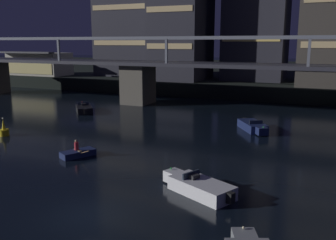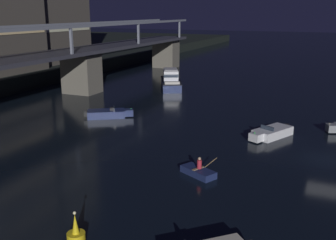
% 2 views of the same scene
% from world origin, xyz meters
% --- Properties ---
extents(ground_plane, '(400.00, 400.00, 0.00)m').
position_xyz_m(ground_plane, '(0.00, 0.00, 0.00)').
color(ground_plane, black).
extents(far_riverbank, '(240.00, 80.00, 2.20)m').
position_xyz_m(far_riverbank, '(0.00, 80.44, 1.10)').
color(far_riverbank, black).
rests_on(far_riverbank, ground).
extents(river_bridge, '(91.36, 6.40, 9.38)m').
position_xyz_m(river_bridge, '(0.00, 32.43, 4.26)').
color(river_bridge, '#605B51').
rests_on(river_bridge, ground).
extents(waterfront_pavilion, '(12.40, 7.40, 4.70)m').
position_xyz_m(waterfront_pavilion, '(-42.81, 44.34, 4.44)').
color(waterfront_pavilion, '#B2AD9E').
rests_on(waterfront_pavilion, far_riverbank).
extents(speedboat_near_right, '(4.97, 3.35, 1.16)m').
position_xyz_m(speedboat_near_right, '(4.18, 4.88, 0.41)').
color(speedboat_near_right, silver).
rests_on(speedboat_near_right, ground).
extents(speedboat_mid_right, '(3.75, 4.81, 1.16)m').
position_xyz_m(speedboat_mid_right, '(4.17, 22.01, 0.41)').
color(speedboat_mid_right, '#19234C').
rests_on(speedboat_mid_right, ground).
extents(speedboat_far_left, '(4.18, 4.57, 1.16)m').
position_xyz_m(speedboat_far_left, '(-17.36, 23.65, 0.41)').
color(speedboat_far_left, black).
rests_on(speedboat_far_left, ground).
extents(channel_buoy, '(0.90, 0.90, 1.76)m').
position_xyz_m(channel_buoy, '(-17.03, 10.59, 0.48)').
color(channel_buoy, yellow).
rests_on(channel_buoy, ground).
extents(dinghy_with_paddler, '(2.70, 2.82, 1.36)m').
position_xyz_m(dinghy_with_paddler, '(-6.65, 7.99, 0.28)').
color(dinghy_with_paddler, '#19234C').
rests_on(dinghy_with_paddler, ground).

